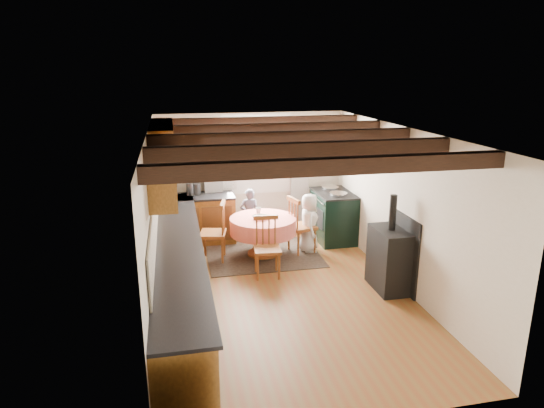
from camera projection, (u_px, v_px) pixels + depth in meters
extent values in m
cube|color=brown|center=(283.00, 293.00, 7.05)|extent=(3.60, 5.50, 0.00)
cube|color=white|center=(284.00, 131.00, 6.39)|extent=(3.60, 5.50, 0.00)
cube|color=silver|center=(251.00, 175.00, 9.31)|extent=(3.60, 0.00, 2.40)
cube|color=silver|center=(357.00, 308.00, 4.14)|extent=(3.60, 0.00, 2.40)
cube|color=silver|center=(153.00, 224.00, 6.36)|extent=(0.00, 5.50, 2.40)
cube|color=silver|center=(401.00, 208.00, 7.08)|extent=(0.00, 5.50, 2.40)
cube|color=black|center=(333.00, 166.00, 4.54)|extent=(3.60, 0.16, 0.16)
cube|color=black|center=(304.00, 149.00, 5.48)|extent=(3.60, 0.16, 0.16)
cube|color=black|center=(284.00, 137.00, 6.42)|extent=(3.60, 0.16, 0.16)
cube|color=black|center=(269.00, 128.00, 7.36)|extent=(3.60, 0.16, 0.16)
cube|color=black|center=(258.00, 122.00, 8.30)|extent=(3.60, 0.16, 0.16)
cube|color=beige|center=(155.00, 217.00, 6.65)|extent=(0.02, 4.50, 0.55)
cube|color=beige|center=(200.00, 177.00, 9.09)|extent=(1.40, 0.02, 0.55)
cube|color=#A36726|center=(179.00, 275.00, 6.63)|extent=(0.60, 5.30, 0.88)
cube|color=#A36726|center=(200.00, 220.00, 9.03)|extent=(1.30, 0.60, 0.88)
cube|color=black|center=(178.00, 244.00, 6.51)|extent=(0.64, 5.30, 0.04)
cube|color=black|center=(199.00, 197.00, 8.88)|extent=(1.30, 0.64, 0.04)
cube|color=#A36726|center=(163.00, 153.00, 7.32)|extent=(0.34, 1.80, 0.90)
cube|color=#A36726|center=(162.00, 177.00, 5.92)|extent=(0.34, 0.90, 0.70)
cube|color=white|center=(256.00, 154.00, 9.20)|extent=(1.34, 0.03, 1.54)
cube|color=white|center=(256.00, 154.00, 9.21)|extent=(1.20, 0.01, 1.40)
cube|color=#B5B5B5|center=(214.00, 183.00, 9.09)|extent=(0.35, 0.10, 2.10)
cube|color=#B5B5B5|center=(300.00, 179.00, 9.43)|extent=(0.35, 0.10, 2.10)
cylinder|color=black|center=(257.00, 124.00, 8.96)|extent=(2.00, 0.03, 0.03)
cube|color=gold|center=(346.00, 150.00, 9.10)|extent=(0.04, 0.50, 0.60)
cylinder|color=silver|center=(304.00, 148.00, 9.35)|extent=(0.30, 0.02, 0.30)
cube|color=#493E34|center=(263.00, 255.00, 8.47)|extent=(1.98, 1.54, 0.01)
imported|color=#434453|center=(249.00, 215.00, 9.07)|extent=(0.38, 0.26, 1.03)
imported|color=silver|center=(309.00, 223.00, 8.54)|extent=(0.43, 0.58, 1.07)
imported|color=silver|center=(262.00, 217.00, 8.25)|extent=(0.32, 0.32, 0.06)
imported|color=silver|center=(258.00, 217.00, 8.22)|extent=(0.27, 0.27, 0.06)
imported|color=silver|center=(258.00, 210.00, 8.55)|extent=(0.13, 0.13, 0.10)
cylinder|color=#262628|center=(190.00, 189.00, 8.87)|extent=(0.14, 0.14, 0.23)
cylinder|color=#262628|center=(196.00, 189.00, 8.96)|extent=(0.19, 0.19, 0.21)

